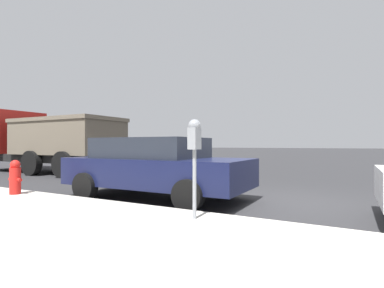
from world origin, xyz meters
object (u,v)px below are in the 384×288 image
(parking_meter, at_px, (194,143))
(fire_hydrant, at_px, (15,177))
(car_navy, at_px, (156,166))
(dump_truck, at_px, (44,140))

(parking_meter, height_order, fire_hydrant, parking_meter)
(car_navy, distance_m, fire_hydrant, 3.25)
(dump_truck, relative_size, fire_hydrant, 10.00)
(parking_meter, bearing_deg, dump_truck, 65.37)
(parking_meter, relative_size, dump_truck, 0.19)
(dump_truck, height_order, fire_hydrant, dump_truck)
(parking_meter, xyz_separation_m, dump_truck, (4.89, 10.67, 0.21))
(parking_meter, height_order, car_navy, parking_meter)
(parking_meter, bearing_deg, fire_hydrant, 89.58)
(car_navy, bearing_deg, parking_meter, 47.47)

